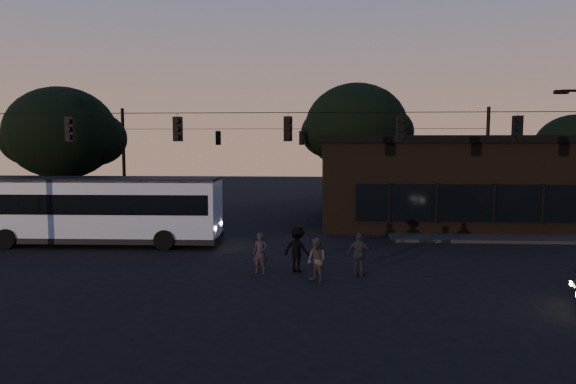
# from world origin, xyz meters

# --- Properties ---
(ground) EXTENTS (120.00, 120.00, 0.00)m
(ground) POSITION_xyz_m (0.00, 0.00, 0.00)
(ground) COLOR black
(ground) RESTS_ON ground
(sidewalk_far_right) EXTENTS (14.00, 10.00, 0.15)m
(sidewalk_far_right) POSITION_xyz_m (12.00, 14.00, 0.07)
(sidewalk_far_right) COLOR black
(sidewalk_far_right) RESTS_ON ground
(sidewalk_far_left) EXTENTS (14.00, 10.00, 0.15)m
(sidewalk_far_left) POSITION_xyz_m (-14.00, 14.00, 0.07)
(sidewalk_far_left) COLOR black
(sidewalk_far_left) RESTS_ON ground
(building) EXTENTS (15.40, 10.41, 5.40)m
(building) POSITION_xyz_m (9.00, 15.97, 2.71)
(building) COLOR black
(building) RESTS_ON ground
(tree_behind) EXTENTS (7.60, 7.60, 9.43)m
(tree_behind) POSITION_xyz_m (4.00, 22.00, 6.19)
(tree_behind) COLOR black
(tree_behind) RESTS_ON ground
(tree_right) EXTENTS (5.20, 5.20, 6.86)m
(tree_right) POSITION_xyz_m (18.00, 18.00, 4.63)
(tree_right) COLOR black
(tree_right) RESTS_ON ground
(tree_left) EXTENTS (6.40, 6.40, 8.30)m
(tree_left) POSITION_xyz_m (-14.00, 13.00, 5.57)
(tree_left) COLOR black
(tree_left) RESTS_ON ground
(signal_rig_near) EXTENTS (26.24, 0.30, 7.50)m
(signal_rig_near) POSITION_xyz_m (0.00, 4.00, 4.45)
(signal_rig_near) COLOR black
(signal_rig_near) RESTS_ON ground
(signal_rig_far) EXTENTS (26.24, 0.30, 7.50)m
(signal_rig_far) POSITION_xyz_m (0.00, 20.00, 4.20)
(signal_rig_far) COLOR black
(signal_rig_far) RESTS_ON ground
(bus) EXTENTS (11.77, 3.08, 3.30)m
(bus) POSITION_xyz_m (-9.46, 7.72, 1.85)
(bus) COLOR #9CAFC7
(bus) RESTS_ON ground
(pedestrian_a) EXTENTS (0.61, 0.44, 1.57)m
(pedestrian_a) POSITION_xyz_m (-0.97, 2.52, 0.78)
(pedestrian_a) COLOR black
(pedestrian_a) RESTS_ON ground
(pedestrian_b) EXTENTS (0.96, 0.98, 1.59)m
(pedestrian_b) POSITION_xyz_m (1.19, 1.40, 0.79)
(pedestrian_b) COLOR #353231
(pedestrian_b) RESTS_ON ground
(pedestrian_c) EXTENTS (1.04, 0.62, 1.65)m
(pedestrian_c) POSITION_xyz_m (2.78, 2.28, 0.83)
(pedestrian_c) COLOR #22222A
(pedestrian_c) RESTS_ON ground
(pedestrian_d) EXTENTS (1.32, 1.11, 1.78)m
(pedestrian_d) POSITION_xyz_m (0.43, 2.80, 0.89)
(pedestrian_d) COLOR black
(pedestrian_d) RESTS_ON ground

